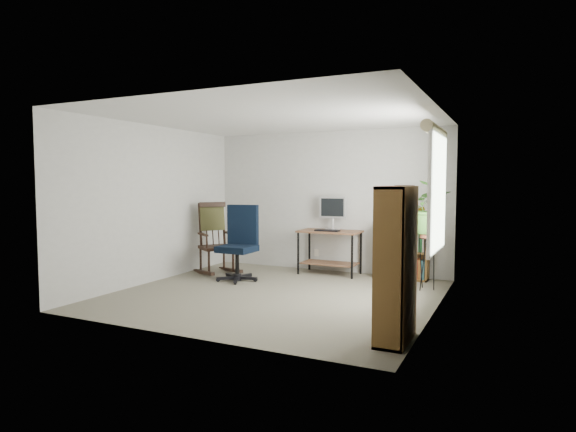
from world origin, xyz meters
The scene contains 18 objects.
floor centered at (0.00, 0.00, 0.00)m, with size 4.20×4.00×0.00m, color gray.
ceiling centered at (0.00, 0.00, 2.40)m, with size 4.20×4.00×0.00m, color silver.
wall_back centered at (0.00, 2.00, 1.20)m, with size 4.20×0.00×2.40m, color silver.
wall_front centered at (0.00, -2.00, 1.20)m, with size 4.20×0.00×2.40m, color silver.
wall_left centered at (-2.10, 0.00, 1.20)m, with size 0.00×4.00×2.40m, color silver.
wall_right centered at (2.10, 0.00, 1.20)m, with size 0.00×4.00×2.40m, color silver.
window centered at (2.06, 0.30, 1.40)m, with size 0.12×1.20×1.50m, color silver, non-canonical shape.
desk centered at (0.15, 1.70, 0.36)m, with size 1.01×0.56×0.73m, color brown, non-canonical shape.
monitor centered at (0.15, 1.84, 1.01)m, with size 0.46×0.16×0.56m, color silver, non-canonical shape.
keyboard centered at (0.15, 1.58, 0.74)m, with size 0.40×0.15×0.03m, color black.
office_chair centered at (-0.96, 0.57, 0.60)m, with size 0.65×0.65×1.19m, color black, non-canonical shape.
rocking_chair centered at (-1.58, 0.93, 0.61)m, with size 0.63×1.05×1.21m, color black, non-canonical shape.
low_bookshelf centered at (1.32, 1.82, 0.44)m, with size 0.84×0.28×0.88m, color brown, non-canonical shape.
tall_bookshelf centered at (1.92, -1.24, 0.75)m, with size 0.28×0.65×1.49m, color brown, non-canonical shape.
plant_stand centered at (1.80, 1.19, 0.43)m, with size 0.24×0.24×0.87m, color black, non-canonical shape.
spider_plant centered at (1.80, 1.19, 1.54)m, with size 1.69×1.88×1.46m, color #316021.
potted_plant_small centered at (1.60, 1.83, 0.94)m, with size 0.13×0.24×0.11m, color #316021.
framed_picture centered at (1.32, 1.97, 1.32)m, with size 0.32×0.04×0.32m, color black, non-canonical shape.
Camera 1 is at (2.94, -5.77, 1.53)m, focal length 30.00 mm.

